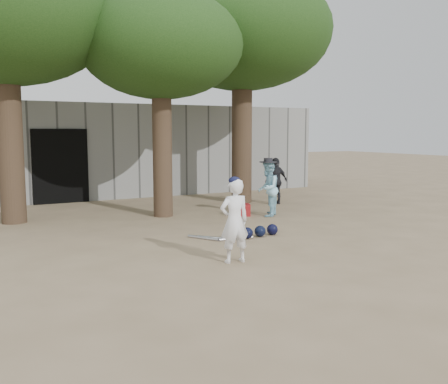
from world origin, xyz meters
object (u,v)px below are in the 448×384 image
spectator_dark (276,181)px  red_bag (242,210)px  boy_player (234,221)px  spectator_blue (268,189)px

spectator_dark → red_bag: (-1.93, -1.28, -0.53)m
boy_player → red_bag: (2.42, 3.86, -0.53)m
boy_player → red_bag: bearing=-117.7°
spectator_blue → boy_player: bearing=3.1°
boy_player → spectator_dark: size_ratio=1.00×
red_bag → spectator_dark: bearing=33.6°
boy_player → spectator_dark: bearing=-125.9°
boy_player → spectator_blue: (2.97, 3.50, 0.01)m
spectator_blue → spectator_dark: (1.38, 1.64, -0.01)m
spectator_blue → spectator_dark: 2.14m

